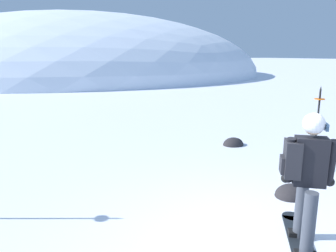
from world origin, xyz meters
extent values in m
ellipsoid|color=white|center=(7.06, 35.98, 0.00)|extent=(41.15, 37.03, 13.72)
cube|color=black|center=(0.45, -0.10, 0.01)|extent=(1.23, 1.36, 0.02)
cylinder|color=black|center=(0.96, 0.49, 0.01)|extent=(0.28, 0.28, 0.02)
cube|color=black|center=(0.61, 0.08, 0.05)|extent=(0.28, 0.27, 0.06)
cylinder|color=#3D424C|center=(0.61, 0.08, 0.43)|extent=(0.15, 0.15, 0.82)
cylinder|color=#3D424C|center=(0.29, -0.28, 0.43)|extent=(0.15, 0.15, 0.82)
cube|color=black|center=(0.45, -0.10, 1.13)|extent=(0.42, 0.40, 0.58)
cylinder|color=black|center=(0.28, 0.05, 1.13)|extent=(0.19, 0.20, 0.57)
cylinder|color=black|center=(0.62, -0.25, 1.13)|extent=(0.19, 0.20, 0.57)
sphere|color=black|center=(0.29, 0.10, 0.88)|extent=(0.11, 0.11, 0.11)
sphere|color=black|center=(0.67, -0.23, 0.88)|extent=(0.11, 0.11, 0.11)
cube|color=#232328|center=(0.30, 0.03, 1.15)|extent=(0.32, 0.33, 0.44)
cube|color=#232328|center=(0.22, 0.10, 1.07)|extent=(0.18, 0.19, 0.20)
sphere|color=beige|center=(0.45, -0.10, 1.56)|extent=(0.21, 0.21, 0.21)
sphere|color=silver|center=(0.45, -0.10, 1.59)|extent=(0.25, 0.25, 0.25)
cube|color=navy|center=(0.55, -0.18, 1.56)|extent=(0.13, 0.15, 0.08)
cylinder|color=black|center=(2.90, 1.65, 0.84)|extent=(0.04, 0.04, 1.68)
cylinder|color=orange|center=(2.90, 1.65, 1.50)|extent=(0.20, 0.20, 0.02)
cone|color=black|center=(2.90, 1.65, 1.72)|extent=(0.04, 0.04, 0.08)
ellipsoid|color=#282628|center=(1.55, 1.02, 0.00)|extent=(0.58, 0.50, 0.41)
ellipsoid|color=#282628|center=(2.74, 3.96, 0.00)|extent=(0.57, 0.49, 0.40)
camera|label=1|loc=(-2.74, -2.47, 2.37)|focal=34.51mm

